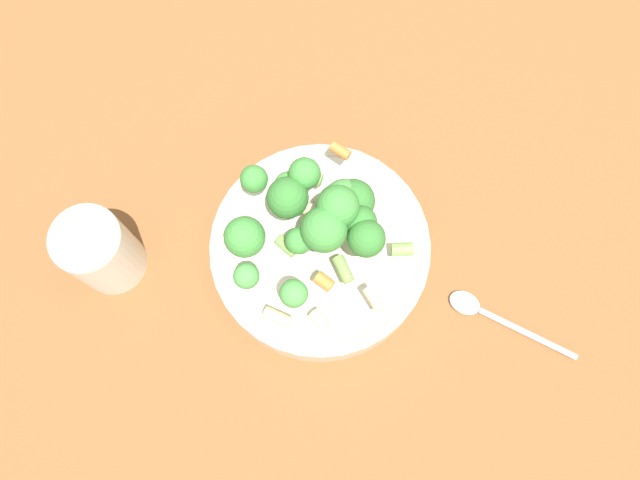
% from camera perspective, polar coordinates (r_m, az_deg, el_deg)
% --- Properties ---
extents(ground_plane, '(3.00, 3.00, 0.00)m').
position_cam_1_polar(ground_plane, '(0.73, -0.00, -1.51)').
color(ground_plane, brown).
extents(bowl, '(0.24, 0.24, 0.05)m').
position_cam_1_polar(bowl, '(0.70, -0.00, -0.92)').
color(bowl, beige).
rests_on(bowl, ground_plane).
extents(pasta_salad, '(0.19, 0.21, 0.09)m').
position_cam_1_polar(pasta_salad, '(0.64, -0.38, 2.13)').
color(pasta_salad, '#8CB766').
rests_on(pasta_salad, bowl).
extents(cup, '(0.07, 0.07, 0.10)m').
position_cam_1_polar(cup, '(0.72, -19.48, -0.94)').
color(cup, silver).
rests_on(cup, ground_plane).
extents(spoon, '(0.06, 0.15, 0.01)m').
position_cam_1_polar(spoon, '(0.73, 15.13, -6.57)').
color(spoon, silver).
rests_on(spoon, ground_plane).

